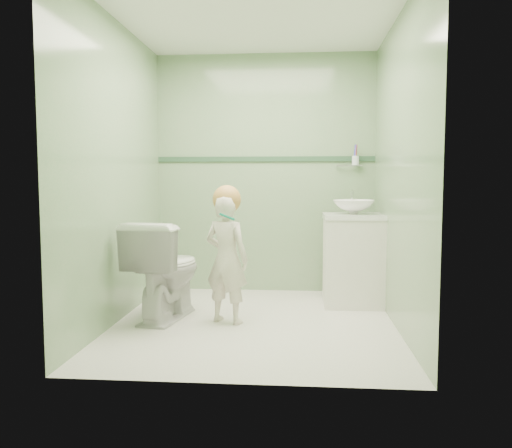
{
  "coord_description": "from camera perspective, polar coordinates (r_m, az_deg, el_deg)",
  "views": [
    {
      "loc": [
        0.35,
        -4.04,
        1.14
      ],
      "look_at": [
        0.0,
        0.15,
        0.78
      ],
      "focal_mm": 36.46,
      "sensor_mm": 36.0,
      "label": 1
    }
  ],
  "objects": [
    {
      "name": "trim_stripe",
      "position": [
        5.3,
        0.99,
        7.15
      ],
      "size": [
        2.2,
        0.02,
        0.05
      ],
      "primitive_type": "cube",
      "color": "#2F5339",
      "rests_on": "room_shell"
    },
    {
      "name": "basin",
      "position": [
        4.77,
        10.66,
        1.85
      ],
      "size": [
        0.37,
        0.37,
        0.13
      ],
      "primitive_type": "imported",
      "color": "white",
      "rests_on": "counter"
    },
    {
      "name": "hair_cap",
      "position": [
        4.12,
        -3.22,
        2.71
      ],
      "size": [
        0.23,
        0.23,
        0.23
      ],
      "primitive_type": "sphere",
      "color": "#C58C44",
      "rests_on": "toddler"
    },
    {
      "name": "cup_holder",
      "position": [
        5.26,
        10.78,
        6.89
      ],
      "size": [
        0.26,
        0.07,
        0.21
      ],
      "color": "silver",
      "rests_on": "room_shell"
    },
    {
      "name": "ground",
      "position": [
        4.21,
        -0.17,
        -10.8
      ],
      "size": [
        2.5,
        2.5,
        0.0
      ],
      "primitive_type": "plane",
      "color": "silver",
      "rests_on": "ground"
    },
    {
      "name": "toddler",
      "position": [
        4.14,
        -3.24,
        -3.89
      ],
      "size": [
        0.44,
        0.36,
        1.02
      ],
      "primitive_type": "imported",
      "rotation": [
        0.0,
        0.0,
        2.76
      ],
      "color": "beige",
      "rests_on": "ground"
    },
    {
      "name": "vanity",
      "position": [
        4.82,
        10.57,
        -4.02
      ],
      "size": [
        0.52,
        0.5,
        0.8
      ],
      "primitive_type": "cube",
      "color": "silver",
      "rests_on": "ground"
    },
    {
      "name": "toilet",
      "position": [
        4.34,
        -9.89,
        -4.95
      ],
      "size": [
        0.58,
        0.86,
        0.81
      ],
      "primitive_type": "imported",
      "rotation": [
        0.0,
        0.0,
        2.97
      ],
      "color": "white",
      "rests_on": "ground"
    },
    {
      "name": "faucet",
      "position": [
        4.96,
        10.46,
        2.88
      ],
      "size": [
        0.03,
        0.13,
        0.18
      ],
      "color": "silver",
      "rests_on": "counter"
    },
    {
      "name": "room_shell",
      "position": [
        4.06,
        -0.18,
        5.74
      ],
      "size": [
        2.5,
        2.54,
        2.4
      ],
      "color": "#7EAA78",
      "rests_on": "ground"
    },
    {
      "name": "teal_toothbrush",
      "position": [
        3.95,
        -3.24,
        0.87
      ],
      "size": [
        0.11,
        0.14,
        0.08
      ],
      "color": "#0C7C63",
      "rests_on": "toddler"
    },
    {
      "name": "counter",
      "position": [
        4.78,
        10.65,
        0.84
      ],
      "size": [
        0.54,
        0.52,
        0.04
      ],
      "primitive_type": "cube",
      "color": "white",
      "rests_on": "vanity"
    }
  ]
}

